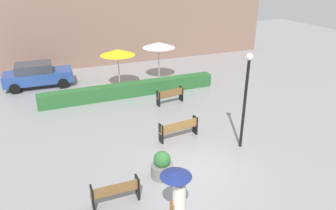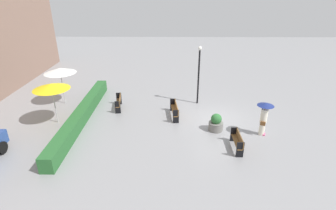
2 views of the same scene
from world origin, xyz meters
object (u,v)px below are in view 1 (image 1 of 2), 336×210
pedestrian_with_umbrella (178,193)px  planter_pot (162,166)px  patio_umbrella_yellow (118,52)px  patio_umbrella_white (159,45)px  parked_car (37,75)px  bench_near_left (116,191)px  bench_mid_center (179,128)px  bench_back_row (170,95)px  lamp_post (246,92)px

pedestrian_with_umbrella → planter_pot: 2.70m
patio_umbrella_yellow → patio_umbrella_white: bearing=11.8°
patio_umbrella_yellow → parked_car: bearing=153.5°
planter_pot → patio_umbrella_yellow: size_ratio=0.41×
parked_car → planter_pot: bearing=-71.9°
patio_umbrella_yellow → pedestrian_with_umbrella: bearing=-96.4°
parked_car → patio_umbrella_white: bearing=-13.0°
bench_near_left → patio_umbrella_yellow: patio_umbrella_yellow is taller
bench_near_left → bench_mid_center: (3.68, 3.19, 0.03)m
bench_near_left → bench_mid_center: bearing=40.9°
bench_back_row → bench_mid_center: 4.02m
bench_back_row → bench_mid_center: (-1.18, -3.84, 0.01)m
bench_near_left → planter_pot: 2.10m
bench_mid_center → patio_umbrella_yellow: 7.59m
bench_near_left → bench_back_row: bearing=55.4°
patio_umbrella_white → parked_car: 8.10m
bench_mid_center → patio_umbrella_white: bearing=75.5°
planter_pot → patio_umbrella_yellow: bearing=84.9°
bench_near_left → planter_pot: (1.94, 0.81, -0.05)m
planter_pot → parked_car: size_ratio=0.25×
patio_umbrella_white → lamp_post: bearing=-89.1°
bench_mid_center → planter_pot: (-1.74, -2.38, -0.07)m
bench_back_row → planter_pot: (-2.92, -6.22, -0.07)m
bench_back_row → parked_car: 9.03m
patio_umbrella_yellow → parked_car: patio_umbrella_yellow is taller
planter_pot → patio_umbrella_yellow: (0.86, 9.68, 1.93)m
parked_car → lamp_post: bearing=-55.3°
pedestrian_with_umbrella → parked_car: 15.01m
bench_mid_center → pedestrian_with_umbrella: 5.44m
bench_mid_center → pedestrian_with_umbrella: pedestrian_with_umbrella is taller
bench_back_row → lamp_post: 5.93m
bench_near_left → patio_umbrella_white: 12.65m
bench_back_row → bench_mid_center: size_ratio=0.86×
lamp_post → patio_umbrella_white: bearing=90.9°
pedestrian_with_umbrella → patio_umbrella_white: patio_umbrella_white is taller
pedestrian_with_umbrella → patio_umbrella_yellow: patio_umbrella_yellow is taller
bench_mid_center → lamp_post: (2.19, -1.65, 1.99)m
bench_back_row → patio_umbrella_white: 4.60m
pedestrian_with_umbrella → patio_umbrella_white: bearing=71.5°
bench_near_left → pedestrian_with_umbrella: pedestrian_with_umbrella is taller
pedestrian_with_umbrella → planter_pot: bearing=78.8°
pedestrian_with_umbrella → bench_mid_center: bearing=65.4°
lamp_post → patio_umbrella_yellow: (-3.07, 8.96, -0.13)m
lamp_post → pedestrian_with_umbrella: bearing=-143.8°
pedestrian_with_umbrella → planter_pot: size_ratio=1.91×
pedestrian_with_umbrella → patio_umbrella_yellow: 12.33m
bench_near_left → parked_car: size_ratio=0.38×
planter_pot → parked_car: parked_car is taller
patio_umbrella_yellow → parked_car: size_ratio=0.60×
bench_mid_center → planter_pot: bearing=-126.2°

